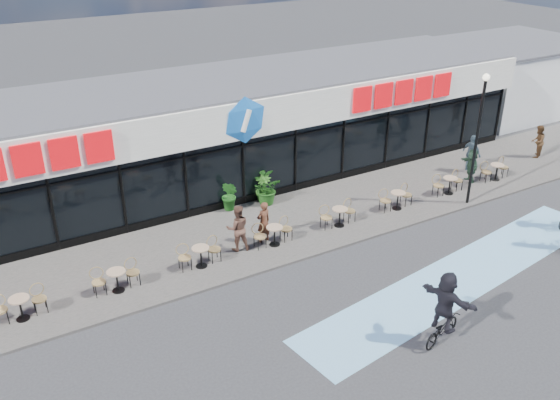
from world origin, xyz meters
name	(u,v)px	position (x,y,z in m)	size (l,w,h in m)	color
ground	(342,287)	(0.00, 0.00, 0.00)	(120.00, 120.00, 0.00)	#28282B
sidewalk	(274,229)	(0.00, 4.50, 0.05)	(44.00, 5.00, 0.10)	#514B47
bike_lane	(464,274)	(4.00, -1.50, 0.01)	(14.00, 2.20, 0.01)	#6FA9D1
building	(212,132)	(0.00, 9.93, 2.34)	(30.60, 6.57, 4.75)	black
neighbour_building	(510,75)	(20.50, 11.00, 2.06)	(9.20, 7.20, 4.11)	silver
lamp_post	(478,130)	(8.09, 2.30, 3.32)	(0.28, 0.28, 5.45)	black
bistro_set_1	(20,305)	(-9.32, 3.44, 0.56)	(1.54, 0.62, 0.90)	tan
bistro_set_2	(116,277)	(-6.43, 3.44, 0.56)	(1.54, 0.62, 0.90)	tan
bistro_set_3	(200,254)	(-3.53, 3.44, 0.56)	(1.54, 0.62, 0.90)	tan
bistro_set_4	(273,233)	(-0.63, 3.44, 0.56)	(1.54, 0.62, 0.90)	tan
bistro_set_5	(338,214)	(2.27, 3.44, 0.56)	(1.54, 0.62, 0.90)	tan
bistro_set_6	(396,198)	(5.17, 3.44, 0.56)	(1.54, 0.62, 0.90)	tan
bistro_set_7	(448,183)	(8.06, 3.44, 0.56)	(1.54, 0.62, 0.90)	tan
bistro_set_8	(495,170)	(10.96, 3.44, 0.56)	(1.54, 0.62, 0.90)	tan
potted_plant_left	(230,196)	(-0.80, 6.68, 0.76)	(0.72, 0.58, 1.31)	#184D16
potted_plant_mid	(264,188)	(0.79, 6.74, 0.70)	(0.67, 0.67, 1.19)	#255418
potted_plant_right	(265,189)	(0.72, 6.50, 0.76)	(1.19, 1.03, 1.32)	#1A4614
patron_left	(264,222)	(-0.84, 3.78, 0.90)	(0.58, 0.38, 1.60)	#4C2A1B
patron_right	(238,228)	(-1.92, 3.73, 0.97)	(0.84, 0.66, 1.74)	#53362A
pedestrian_a	(471,165)	(9.81, 3.82, 0.87)	(1.43, 0.46, 1.54)	#1A2F21
pedestrian_b	(472,153)	(10.68, 4.66, 0.99)	(1.04, 0.43, 1.77)	#334550
pedestrian_c	(538,141)	(14.85, 4.29, 0.92)	(0.79, 0.62, 1.63)	#472E19
cyclist_c	(445,310)	(0.85, -3.63, 1.07)	(1.69, 1.77, 2.27)	black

